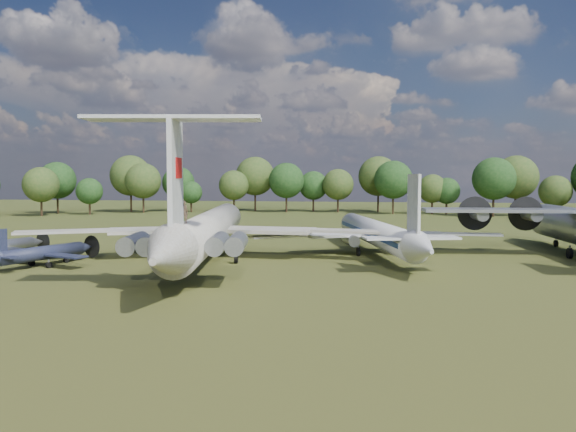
% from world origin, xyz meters
% --- Properties ---
extents(ground, '(300.00, 300.00, 0.00)m').
position_xyz_m(ground, '(0.00, 0.00, 0.00)').
color(ground, '#274015').
rests_on(ground, ground).
extents(il62_airliner, '(50.90, 61.62, 5.46)m').
position_xyz_m(il62_airliner, '(0.52, -0.86, 2.73)').
color(il62_airliner, silver).
rests_on(il62_airliner, ground).
extents(tu104_jet, '(39.44, 46.88, 4.07)m').
position_xyz_m(tu104_jet, '(19.09, 6.84, 2.04)').
color(tu104_jet, silver).
rests_on(tu104_jet, ground).
extents(small_prop_west, '(15.31, 17.56, 2.15)m').
position_xyz_m(small_prop_west, '(-15.50, -7.54, 1.08)').
color(small_prop_west, black).
rests_on(small_prop_west, ground).
extents(person_on_il62, '(0.78, 0.59, 1.92)m').
position_xyz_m(person_on_il62, '(2.88, -15.97, 6.42)').
color(person_on_il62, '#9A6E4E').
rests_on(person_on_il62, il62_airliner).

